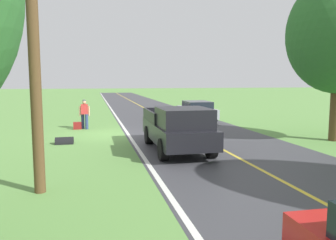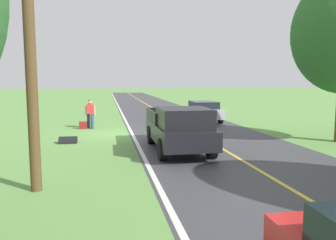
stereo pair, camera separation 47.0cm
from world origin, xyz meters
The scene contains 10 objects.
ground_plane centered at (0.00, 0.00, 0.00)m, with size 200.00×200.00×0.00m, color #609347.
road_surface centered at (-4.27, 0.00, 0.00)m, with size 7.18×120.00×0.00m, color #3D3D42.
lane_edge_line centered at (-0.86, 0.00, 0.01)m, with size 0.16×117.60×0.00m, color silver.
lane_centre_line centered at (-4.27, 0.00, 0.01)m, with size 0.14×117.60×0.00m, color gold.
hitchhiker_walking centered at (1.42, -2.29, 0.98)m, with size 0.62×0.51×1.75m.
suitcase_carried centered at (1.84, -2.21, 0.22)m, with size 0.20×0.46×0.43m, color maroon.
pickup_truck_passing centered at (-2.39, 5.01, 0.97)m, with size 2.12×5.41×1.82m.
sedan_near_oncoming centered at (-6.14, -4.46, 0.75)m, with size 2.02×4.45×1.41m.
utility_pole_roadside centered at (2.32, 9.11, 4.22)m, with size 0.28×0.28×8.44m, color brown.
drainage_culvert centered at (2.23, 2.29, 0.00)m, with size 0.60×0.60×0.80m, color black.
Camera 2 is at (0.49, 18.13, 2.86)m, focal length 36.18 mm.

